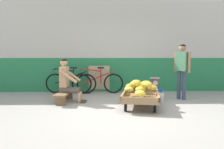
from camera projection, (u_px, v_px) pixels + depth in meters
name	position (u px, v px, depth m)	size (l,w,h in m)	color
ground_plane	(125.00, 114.00, 4.53)	(80.00, 80.00, 0.00)	#A39E93
back_wall	(118.00, 47.00, 7.35)	(16.00, 0.30, 3.04)	#287F4C
banana_cart	(141.00, 97.00, 5.18)	(1.09, 1.57, 0.36)	#99754C
banana_pile	(139.00, 86.00, 5.33)	(0.91, 1.44, 0.26)	gold
low_bench	(65.00, 95.00, 5.68)	(0.37, 1.12, 0.27)	brown
vendor_seated	(68.00, 81.00, 5.64)	(0.70, 0.51, 1.14)	tan
plastic_crate	(155.00, 93.00, 6.18)	(0.36, 0.28, 0.30)	#234CA8
weighing_scale	(155.00, 83.00, 6.15)	(0.30, 0.30, 0.29)	#28282D
bicycle_near_left	(71.00, 83.00, 6.93)	(1.66, 0.48, 0.86)	black
bicycle_far_left	(98.00, 83.00, 6.91)	(1.66, 0.48, 0.86)	black
sign_board	(99.00, 79.00, 7.22)	(0.70, 0.20, 0.89)	#C6B289
customer_adult	(182.00, 65.00, 5.95)	(0.36, 0.39, 1.53)	#38425B
shopping_bag	(160.00, 97.00, 5.68)	(0.18, 0.12, 0.24)	silver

